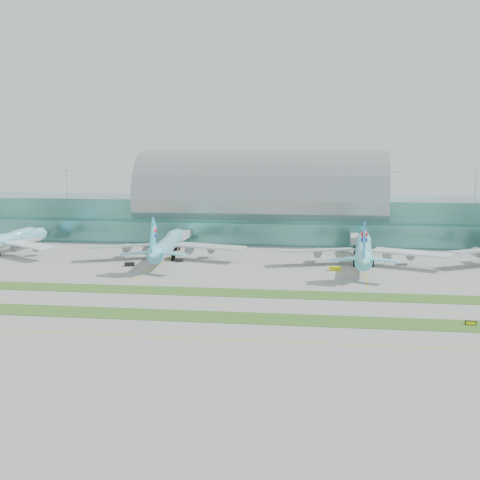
% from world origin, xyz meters
% --- Properties ---
extents(ground, '(700.00, 700.00, 0.00)m').
position_xyz_m(ground, '(0.00, 0.00, 0.00)').
color(ground, gray).
rests_on(ground, ground).
extents(terminal, '(340.00, 69.10, 36.00)m').
position_xyz_m(terminal, '(0.01, 128.79, 14.23)').
color(terminal, '#3D7A75').
rests_on(terminal, ground).
extents(grass_strip_near, '(420.00, 12.00, 0.08)m').
position_xyz_m(grass_strip_near, '(0.00, -28.00, 0.04)').
color(grass_strip_near, '#2D591E').
rests_on(grass_strip_near, ground).
extents(grass_strip_far, '(420.00, 12.00, 0.08)m').
position_xyz_m(grass_strip_far, '(0.00, 2.00, 0.04)').
color(grass_strip_far, '#2D591E').
rests_on(grass_strip_far, ground).
extents(taxiline_a, '(420.00, 0.35, 0.01)m').
position_xyz_m(taxiline_a, '(0.00, -48.00, 0.01)').
color(taxiline_a, yellow).
rests_on(taxiline_a, ground).
extents(taxiline_b, '(420.00, 0.35, 0.01)m').
position_xyz_m(taxiline_b, '(0.00, -14.00, 0.01)').
color(taxiline_b, yellow).
rests_on(taxiline_b, ground).
extents(taxiline_c, '(420.00, 0.35, 0.01)m').
position_xyz_m(taxiline_c, '(0.00, 18.00, 0.01)').
color(taxiline_c, yellow).
rests_on(taxiline_c, ground).
extents(taxiline_d, '(420.00, 0.35, 0.01)m').
position_xyz_m(taxiline_d, '(0.00, 40.00, 0.01)').
color(taxiline_d, yellow).
rests_on(taxiline_d, ground).
extents(airliner_b, '(63.13, 72.00, 19.81)m').
position_xyz_m(airliner_b, '(-30.00, 61.20, 6.11)').
color(airliner_b, '#66C7E0').
rests_on(airliner_b, ground).
extents(airliner_c, '(64.19, 72.83, 20.06)m').
position_xyz_m(airliner_c, '(46.52, 58.29, 6.19)').
color(airliner_c, '#70E3F6').
rests_on(airliner_c, ground).
extents(gse_c, '(4.13, 2.98, 1.43)m').
position_xyz_m(gse_c, '(-39.97, 43.07, 0.72)').
color(gse_c, black).
rests_on(gse_c, ground).
extents(gse_d, '(3.12, 1.81, 1.38)m').
position_xyz_m(gse_d, '(-23.88, 55.19, 0.69)').
color(gse_d, black).
rests_on(gse_d, ground).
extents(gse_e, '(4.19, 1.87, 1.45)m').
position_xyz_m(gse_e, '(36.10, 44.76, 0.73)').
color(gse_e, yellow).
rests_on(gse_e, ground).
extents(gse_f, '(3.67, 1.92, 1.52)m').
position_xyz_m(gse_f, '(48.66, 57.33, 0.76)').
color(gse_f, black).
rests_on(gse_f, ground).
extents(taxiway_sign_east, '(2.83, 0.44, 1.19)m').
position_xyz_m(taxiway_sign_east, '(69.66, -26.97, 0.59)').
color(taxiway_sign_east, black).
rests_on(taxiway_sign_east, ground).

